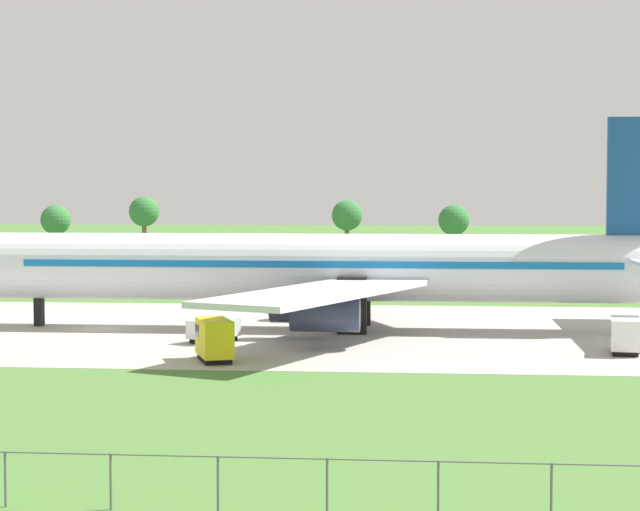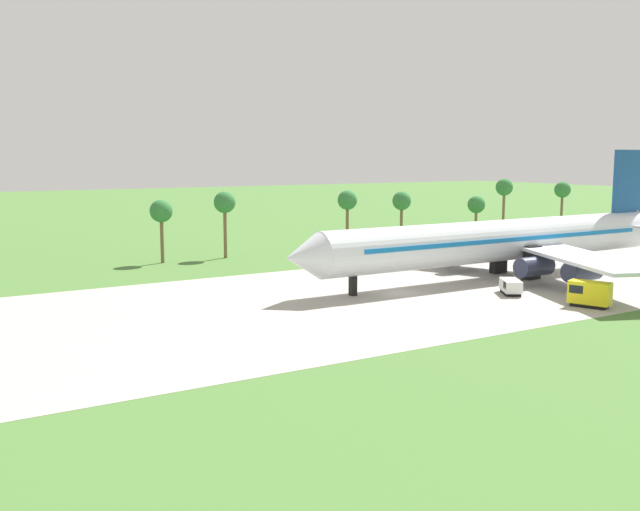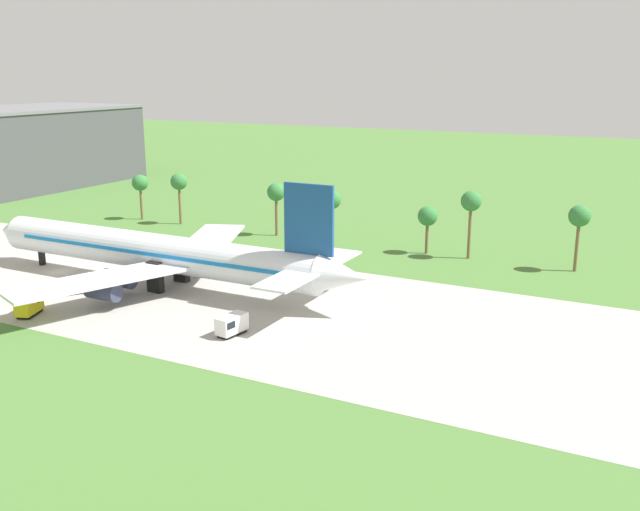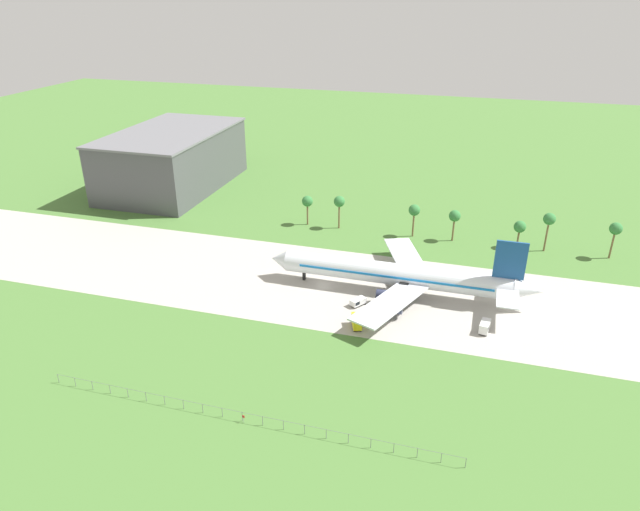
% 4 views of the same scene
% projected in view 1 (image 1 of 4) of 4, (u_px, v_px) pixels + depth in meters
% --- Properties ---
extents(ground_plane, '(600.00, 600.00, 0.00)m').
position_uv_depth(ground_plane, '(103.00, 328.00, 98.78)').
color(ground_plane, '#477233').
extents(taxiway_strip, '(320.00, 44.00, 0.02)m').
position_uv_depth(taxiway_strip, '(103.00, 328.00, 98.78)').
color(taxiway_strip, '#A8A399').
rests_on(taxiway_strip, ground_plane).
extents(jet_airliner, '(70.07, 51.92, 17.81)m').
position_uv_depth(jet_airliner, '(339.00, 268.00, 97.81)').
color(jet_airliner, silver).
rests_on(jet_airliner, ground_plane).
extents(baggage_tug, '(3.93, 4.55, 1.81)m').
position_uv_depth(baggage_tug, '(212.00, 330.00, 89.54)').
color(baggage_tug, black).
rests_on(baggage_tug, ground_plane).
extents(fuel_truck, '(3.41, 4.85, 2.92)m').
position_uv_depth(fuel_truck, '(214.00, 339.00, 79.62)').
color(fuel_truck, black).
rests_on(fuel_truck, ground_plane).
extents(catering_van, '(2.59, 4.52, 2.58)m').
position_uv_depth(catering_van, '(625.00, 335.00, 83.15)').
color(catering_van, black).
rests_on(catering_van, ground_plane).
extents(palm_tree_row, '(96.37, 3.60, 12.15)m').
position_uv_depth(palm_tree_row, '(448.00, 218.00, 134.51)').
color(palm_tree_row, brown).
rests_on(palm_tree_row, ground_plane).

